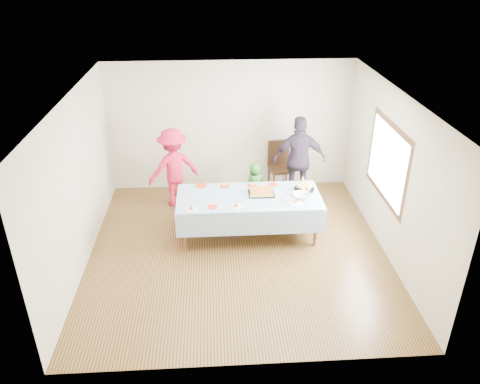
{
  "coord_description": "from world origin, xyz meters",
  "views": [
    {
      "loc": [
        -0.38,
        -6.66,
        4.6
      ],
      "look_at": [
        0.06,
        0.3,
        0.97
      ],
      "focal_mm": 35.0,
      "sensor_mm": 36.0,
      "label": 1
    }
  ],
  "objects_px": {
    "dining_chair": "(280,163)",
    "adult_left": "(173,167)",
    "birthday_cake": "(261,192)",
    "party_table": "(249,199)"
  },
  "relations": [
    {
      "from": "adult_left",
      "to": "party_table",
      "type": "bearing_deg",
      "value": 113.51
    },
    {
      "from": "birthday_cake",
      "to": "dining_chair",
      "type": "bearing_deg",
      "value": 71.59
    },
    {
      "from": "party_table",
      "to": "adult_left",
      "type": "height_order",
      "value": "adult_left"
    },
    {
      "from": "birthday_cake",
      "to": "adult_left",
      "type": "relative_size",
      "value": 0.29
    },
    {
      "from": "adult_left",
      "to": "birthday_cake",
      "type": "bearing_deg",
      "value": 119.45
    },
    {
      "from": "birthday_cake",
      "to": "party_table",
      "type": "bearing_deg",
      "value": -161.34
    },
    {
      "from": "adult_left",
      "to": "dining_chair",
      "type": "bearing_deg",
      "value": 169.68
    },
    {
      "from": "dining_chair",
      "to": "adult_left",
      "type": "bearing_deg",
      "value": -174.79
    },
    {
      "from": "party_table",
      "to": "adult_left",
      "type": "relative_size",
      "value": 1.57
    },
    {
      "from": "birthday_cake",
      "to": "dining_chair",
      "type": "xyz_separation_m",
      "value": [
        0.57,
        1.72,
        -0.23
      ]
    }
  ]
}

